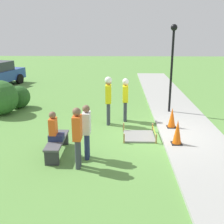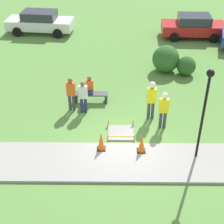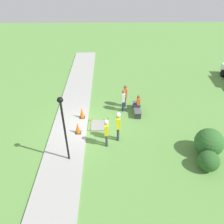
% 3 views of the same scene
% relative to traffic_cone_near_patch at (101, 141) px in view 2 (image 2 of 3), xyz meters
% --- Properties ---
extents(ground_plane, '(60.00, 60.00, 0.00)m').
position_rel_traffic_cone_near_patch_xyz_m(ground_plane, '(0.97, 0.40, -0.50)').
color(ground_plane, '#5B8E42').
extents(sidewalk, '(28.00, 2.22, 0.10)m').
position_rel_traffic_cone_near_patch_xyz_m(sidewalk, '(0.97, -0.71, -0.45)').
color(sidewalk, '#9E9E99').
rests_on(sidewalk, ground_plane).
extents(wet_concrete_patch, '(1.15, 1.13, 0.33)m').
position_rel_traffic_cone_near_patch_xyz_m(wet_concrete_patch, '(0.80, 1.17, -0.47)').
color(wet_concrete_patch, gray).
rests_on(wet_concrete_patch, ground_plane).
extents(traffic_cone_near_patch, '(0.34, 0.34, 0.82)m').
position_rel_traffic_cone_near_patch_xyz_m(traffic_cone_near_patch, '(0.00, 0.00, 0.00)').
color(traffic_cone_near_patch, black).
rests_on(traffic_cone_near_patch, sidewalk).
extents(traffic_cone_far_patch, '(0.34, 0.34, 0.77)m').
position_rel_traffic_cone_near_patch_xyz_m(traffic_cone_far_patch, '(1.60, -0.11, -0.03)').
color(traffic_cone_far_patch, black).
rests_on(traffic_cone_far_patch, sidewalk).
extents(park_bench, '(1.67, 0.44, 0.48)m').
position_rel_traffic_cone_near_patch_xyz_m(park_bench, '(-0.64, 3.77, -0.17)').
color(park_bench, '#2D2D33').
rests_on(park_bench, ground_plane).
extents(person_seated_on_bench, '(0.36, 0.44, 0.89)m').
position_rel_traffic_cone_near_patch_xyz_m(person_seated_on_bench, '(-0.70, 3.82, 0.33)').
color(person_seated_on_bench, navy).
rests_on(person_seated_on_bench, park_bench).
extents(worker_supervisor, '(0.40, 0.26, 1.79)m').
position_rel_traffic_cone_near_patch_xyz_m(worker_supervisor, '(2.64, 1.64, 0.57)').
color(worker_supervisor, '#383D47').
rests_on(worker_supervisor, ground_plane).
extents(worker_assistant, '(0.40, 0.28, 1.93)m').
position_rel_traffic_cone_near_patch_xyz_m(worker_assistant, '(2.16, 2.31, 0.67)').
color(worker_assistant, '#383D47').
rests_on(worker_assistant, ground_plane).
extents(bystander_in_orange_shirt, '(0.40, 0.23, 1.72)m').
position_rel_traffic_cone_near_patch_xyz_m(bystander_in_orange_shirt, '(-1.50, 3.00, 0.47)').
color(bystander_in_orange_shirt, '#383D47').
rests_on(bystander_in_orange_shirt, ground_plane).
extents(bystander_in_gray_shirt, '(0.40, 0.22, 1.64)m').
position_rel_traffic_cone_near_patch_xyz_m(bystander_in_gray_shirt, '(-0.92, 2.82, 0.42)').
color(bystander_in_gray_shirt, navy).
rests_on(bystander_in_gray_shirt, ground_plane).
extents(lamppost_near, '(0.28, 0.28, 3.79)m').
position_rel_traffic_cone_near_patch_xyz_m(lamppost_near, '(3.74, -0.38, 2.09)').
color(lamppost_near, black).
rests_on(lamppost_near, sidewalk).
extents(parked_car_red, '(4.42, 2.19, 1.57)m').
position_rel_traffic_cone_near_patch_xyz_m(parked_car_red, '(5.94, 12.41, 0.29)').
color(parked_car_red, red).
rests_on(parked_car_red, ground_plane).
extents(parked_car_white, '(4.82, 2.31, 1.57)m').
position_rel_traffic_cone_near_patch_xyz_m(parked_car_white, '(-4.85, 13.17, 0.30)').
color(parked_car_white, white).
rests_on(parked_car_white, ground_plane).
extents(shrub_rounded_near, '(1.07, 1.07, 1.07)m').
position_rel_traffic_cone_near_patch_xyz_m(shrub_rounded_near, '(4.52, 6.73, 0.03)').
color(shrub_rounded_near, '#285623').
rests_on(shrub_rounded_near, ground_plane).
extents(shrub_rounded_mid, '(1.54, 1.54, 1.54)m').
position_rel_traffic_cone_near_patch_xyz_m(shrub_rounded_mid, '(3.41, 7.14, 0.26)').
color(shrub_rounded_mid, '#2D6028').
rests_on(shrub_rounded_mid, ground_plane).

